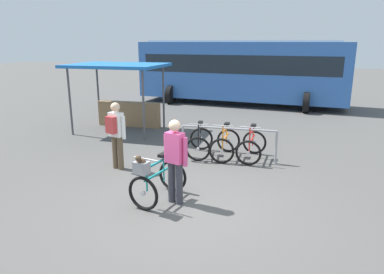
% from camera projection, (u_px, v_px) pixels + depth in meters
% --- Properties ---
extents(ground_plane, '(80.00, 80.00, 0.00)m').
position_uv_depth(ground_plane, '(184.00, 207.00, 6.72)').
color(ground_plane, '#514F4C').
extents(bike_rack_rail, '(2.51, 0.21, 0.88)m').
position_uv_depth(bike_rack_rail, '(228.00, 136.00, 9.24)').
color(bike_rack_rail, '#99999E').
rests_on(bike_rack_rail, ground).
extents(racked_bike_black, '(0.87, 1.23, 0.98)m').
position_uv_depth(racked_bike_black, '(200.00, 142.00, 9.67)').
color(racked_bike_black, black).
rests_on(racked_bike_black, ground).
extents(racked_bike_orange, '(0.71, 1.15, 0.98)m').
position_uv_depth(racked_bike_orange, '(225.00, 144.00, 9.50)').
color(racked_bike_orange, black).
rests_on(racked_bike_orange, ground).
extents(racked_bike_red, '(0.66, 1.10, 0.97)m').
position_uv_depth(racked_bike_red, '(252.00, 146.00, 9.33)').
color(racked_bike_red, black).
rests_on(racked_bike_red, ground).
extents(featured_bicycle, '(0.85, 1.25, 1.09)m').
position_uv_depth(featured_bicycle, '(155.00, 179.00, 6.80)').
color(featured_bicycle, black).
rests_on(featured_bicycle, ground).
extents(person_with_featured_bike, '(0.51, 0.29, 1.64)m').
position_uv_depth(person_with_featured_bike, '(175.00, 158.00, 6.67)').
color(person_with_featured_bike, '#383842').
rests_on(person_with_featured_bike, ground).
extents(pedestrian_with_backpack, '(0.51, 0.40, 1.64)m').
position_uv_depth(pedestrian_with_backpack, '(116.00, 132.00, 8.50)').
color(pedestrian_with_backpack, brown).
rests_on(pedestrian_with_backpack, ground).
extents(bus_distant, '(10.13, 3.79, 3.08)m').
position_uv_depth(bus_distant, '(241.00, 69.00, 17.40)').
color(bus_distant, '#3366B7').
rests_on(bus_distant, ground).
extents(market_stall, '(3.20, 2.43, 2.30)m').
position_uv_depth(market_stall, '(123.00, 90.00, 12.40)').
color(market_stall, '#4C4C51').
rests_on(market_stall, ground).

